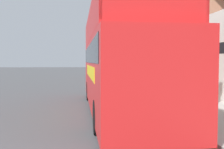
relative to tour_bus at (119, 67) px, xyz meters
The scene contains 8 objects.
ground_plane 14.15m from the tour_bus, 105.02° to the left, with size 144.00×144.00×0.00m, color #4C4C4F.
sidewalk 11.27m from the tour_bus, 71.46° to the left, with size 3.50×108.00×0.14m.
brick_terrace_rear 17.70m from the tour_bus, 61.66° to the left, with size 6.00×18.33×9.71m.
tour_bus is the anchor object (origin of this frame).
parked_car_ahead_of_bus 8.65m from the tour_bus, 85.37° to the left, with size 1.85×4.11×1.30m.
lamp_post_nearest 3.86m from the tour_bus, 48.57° to the right, with size 0.35×0.35×5.21m.
lamp_post_second 6.11m from the tour_bus, 68.99° to the left, with size 0.35×0.35×4.33m.
lamp_post_third 14.00m from the tour_bus, 79.77° to the left, with size 0.35×0.35×4.29m.
Camera 1 is at (2.30, -3.59, 2.14)m, focal length 42.00 mm.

